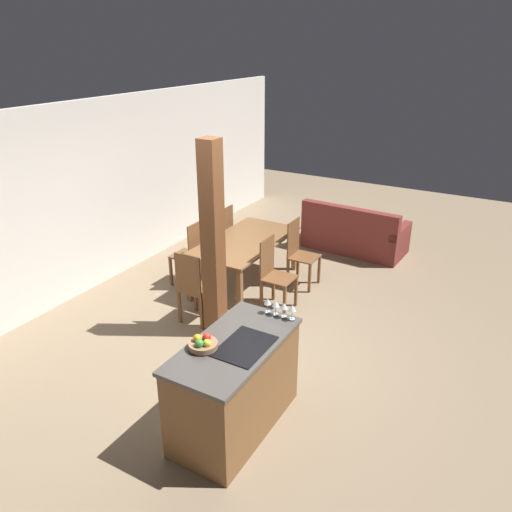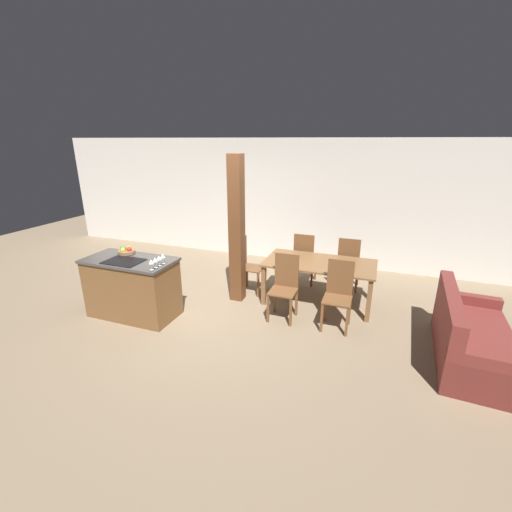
{
  "view_description": "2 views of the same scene",
  "coord_description": "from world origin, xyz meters",
  "px_view_note": "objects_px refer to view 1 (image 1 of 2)",
  "views": [
    {
      "loc": [
        -4.37,
        -2.63,
        3.46
      ],
      "look_at": [
        0.6,
        0.2,
        0.95
      ],
      "focal_mm": 35.0,
      "sensor_mm": 36.0,
      "label": 1
    },
    {
      "loc": [
        2.34,
        -4.5,
        2.67
      ],
      "look_at": [
        0.6,
        0.2,
        0.95
      ],
      "focal_mm": 24.0,
      "sensor_mm": 36.0,
      "label": 2
    }
  ],
  "objects_px": {
    "fruit_bowl": "(203,343)",
    "dining_chair_far_right": "(221,235)",
    "couch": "(354,235)",
    "dining_chair_near_right": "(299,252)",
    "dining_table": "(245,246)",
    "timber_post": "(213,242)",
    "dining_chair_near_left": "(274,273)",
    "dining_chair_head_end": "(194,287)",
    "wine_glass_far": "(276,304)",
    "wine_glass_middle": "(284,306)",
    "wine_glass_end": "(268,302)",
    "dining_chair_far_left": "(191,253)",
    "kitchen_island": "(235,385)",
    "wine_glass_near": "(292,308)"
  },
  "relations": [
    {
      "from": "fruit_bowl",
      "to": "dining_chair_far_right",
      "type": "bearing_deg",
      "value": 31.16
    },
    {
      "from": "couch",
      "to": "dining_chair_near_right",
      "type": "bearing_deg",
      "value": 83.87
    },
    {
      "from": "dining_table",
      "to": "timber_post",
      "type": "bearing_deg",
      "value": -164.94
    },
    {
      "from": "dining_chair_near_left",
      "to": "dining_chair_head_end",
      "type": "xyz_separation_m",
      "value": [
        -0.88,
        0.7,
        0.0
      ]
    },
    {
      "from": "wine_glass_far",
      "to": "dining_table",
      "type": "height_order",
      "value": "wine_glass_far"
    },
    {
      "from": "wine_glass_middle",
      "to": "wine_glass_end",
      "type": "height_order",
      "value": "same"
    },
    {
      "from": "wine_glass_end",
      "to": "dining_chair_far_left",
      "type": "height_order",
      "value": "wine_glass_end"
    },
    {
      "from": "wine_glass_far",
      "to": "dining_chair_head_end",
      "type": "relative_size",
      "value": 0.15
    },
    {
      "from": "wine_glass_middle",
      "to": "dining_chair_head_end",
      "type": "relative_size",
      "value": 0.15
    },
    {
      "from": "kitchen_island",
      "to": "wine_glass_end",
      "type": "height_order",
      "value": "wine_glass_end"
    },
    {
      "from": "dining_chair_near_left",
      "to": "kitchen_island",
      "type": "bearing_deg",
      "value": -161.12
    },
    {
      "from": "dining_chair_head_end",
      "to": "wine_glass_end",
      "type": "bearing_deg",
      "value": 153.28
    },
    {
      "from": "dining_chair_near_right",
      "to": "dining_chair_far_right",
      "type": "height_order",
      "value": "same"
    },
    {
      "from": "dining_chair_far_left",
      "to": "wine_glass_end",
      "type": "bearing_deg",
      "value": 53.29
    },
    {
      "from": "wine_glass_middle",
      "to": "dining_chair_near_right",
      "type": "height_order",
      "value": "wine_glass_middle"
    },
    {
      "from": "dining_chair_near_right",
      "to": "timber_post",
      "type": "height_order",
      "value": "timber_post"
    },
    {
      "from": "wine_glass_middle",
      "to": "dining_chair_near_right",
      "type": "relative_size",
      "value": 0.15
    },
    {
      "from": "dining_chair_near_right",
      "to": "couch",
      "type": "height_order",
      "value": "dining_chair_near_right"
    },
    {
      "from": "dining_chair_near_left",
      "to": "couch",
      "type": "height_order",
      "value": "dining_chair_near_left"
    },
    {
      "from": "fruit_bowl",
      "to": "wine_glass_far",
      "type": "height_order",
      "value": "wine_glass_far"
    },
    {
      "from": "fruit_bowl",
      "to": "wine_glass_middle",
      "type": "bearing_deg",
      "value": -24.81
    },
    {
      "from": "dining_chair_far_right",
      "to": "timber_post",
      "type": "height_order",
      "value": "timber_post"
    },
    {
      "from": "dining_chair_far_right",
      "to": "dining_chair_far_left",
      "type": "bearing_deg",
      "value": 0.0
    },
    {
      "from": "fruit_bowl",
      "to": "dining_table",
      "type": "distance_m",
      "value": 3.15
    },
    {
      "from": "wine_glass_near",
      "to": "couch",
      "type": "xyz_separation_m",
      "value": [
        4.12,
        0.77,
        -0.78
      ]
    },
    {
      "from": "dining_chair_far_left",
      "to": "couch",
      "type": "distance_m",
      "value": 3.02
    },
    {
      "from": "wine_glass_end",
      "to": "dining_chair_far_right",
      "type": "relative_size",
      "value": 0.15
    },
    {
      "from": "fruit_bowl",
      "to": "dining_chair_head_end",
      "type": "xyz_separation_m",
      "value": [
        1.57,
        1.27,
        -0.47
      ]
    },
    {
      "from": "dining_table",
      "to": "dining_chair_far_left",
      "type": "xyz_separation_m",
      "value": [
        -0.41,
        0.7,
        -0.11
      ]
    },
    {
      "from": "dining_chair_far_left",
      "to": "dining_chair_head_end",
      "type": "xyz_separation_m",
      "value": [
        -0.88,
        -0.7,
        0.0
      ]
    },
    {
      "from": "wine_glass_near",
      "to": "dining_chair_near_left",
      "type": "height_order",
      "value": "wine_glass_near"
    },
    {
      "from": "dining_chair_head_end",
      "to": "dining_chair_far_left",
      "type": "bearing_deg",
      "value": -51.48
    },
    {
      "from": "dining_table",
      "to": "dining_chair_near_right",
      "type": "xyz_separation_m",
      "value": [
        0.41,
        -0.7,
        -0.11
      ]
    },
    {
      "from": "fruit_bowl",
      "to": "kitchen_island",
      "type": "bearing_deg",
      "value": -43.7
    },
    {
      "from": "wine_glass_near",
      "to": "dining_chair_far_left",
      "type": "height_order",
      "value": "wine_glass_near"
    },
    {
      "from": "kitchen_island",
      "to": "wine_glass_middle",
      "type": "xyz_separation_m",
      "value": [
        0.62,
        -0.19,
        0.59
      ]
    },
    {
      "from": "kitchen_island",
      "to": "wine_glass_middle",
      "type": "height_order",
      "value": "wine_glass_middle"
    },
    {
      "from": "dining_chair_far_right",
      "to": "wine_glass_middle",
      "type": "bearing_deg",
      "value": 43.99
    },
    {
      "from": "kitchen_island",
      "to": "dining_chair_far_right",
      "type": "height_order",
      "value": "dining_chair_far_right"
    },
    {
      "from": "wine_glass_middle",
      "to": "dining_chair_near_right",
      "type": "bearing_deg",
      "value": 21.37
    },
    {
      "from": "timber_post",
      "to": "wine_glass_end",
      "type": "bearing_deg",
      "value": -121.76
    },
    {
      "from": "dining_chair_far_left",
      "to": "wine_glass_near",
      "type": "bearing_deg",
      "value": 56.43
    },
    {
      "from": "kitchen_island",
      "to": "dining_chair_near_left",
      "type": "relative_size",
      "value": 1.38
    },
    {
      "from": "wine_glass_far",
      "to": "dining_chair_near_right",
      "type": "xyz_separation_m",
      "value": [
        2.44,
        0.86,
        -0.54
      ]
    },
    {
      "from": "wine_glass_end",
      "to": "wine_glass_middle",
      "type": "bearing_deg",
      "value": -90.0
    },
    {
      "from": "fruit_bowl",
      "to": "wine_glass_far",
      "type": "relative_size",
      "value": 1.7
    },
    {
      "from": "wine_glass_end",
      "to": "dining_chair_head_end",
      "type": "relative_size",
      "value": 0.15
    },
    {
      "from": "kitchen_island",
      "to": "timber_post",
      "type": "bearing_deg",
      "value": 40.16
    },
    {
      "from": "wine_glass_near",
      "to": "couch",
      "type": "height_order",
      "value": "wine_glass_near"
    },
    {
      "from": "dining_chair_far_right",
      "to": "couch",
      "type": "xyz_separation_m",
      "value": [
        1.68,
        -1.68,
        -0.24
      ]
    }
  ]
}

